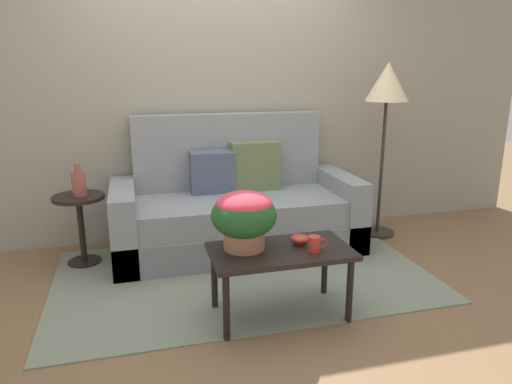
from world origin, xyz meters
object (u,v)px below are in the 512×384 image
object	(u,v)px
potted_plant	(244,215)
coffee_mug	(315,244)
coffee_table	(280,258)
floor_lamp	(387,93)
couch	(236,210)
table_vase	(79,183)
side_table	(80,217)
snack_bowl	(300,239)

from	to	relation	value
potted_plant	coffee_mug	xyz separation A→B (m)	(0.40, -0.16, -0.17)
coffee_table	floor_lamp	xyz separation A→B (m)	(1.36, 1.20, 0.93)
couch	table_vase	distance (m)	1.30
side_table	snack_bowl	bearing A→B (deg)	-38.61
side_table	potted_plant	distance (m)	1.57
side_table	potted_plant	world-z (taller)	potted_plant
side_table	snack_bowl	distance (m)	1.82
couch	coffee_table	size ratio (longest dim) A/B	2.36
potted_plant	floor_lamp	bearing A→B (deg)	35.48
coffee_mug	snack_bowl	xyz separation A→B (m)	(-0.04, 0.14, -0.01)
snack_bowl	table_vase	xyz separation A→B (m)	(-1.41, 1.13, 0.19)
coffee_table	coffee_mug	size ratio (longest dim) A/B	7.21
potted_plant	side_table	bearing A→B (deg)	133.57
couch	coffee_mug	xyz separation A→B (m)	(0.20, -1.31, 0.16)
floor_lamp	potted_plant	size ratio (longest dim) A/B	3.93
coffee_table	table_vase	distance (m)	1.75
snack_bowl	table_vase	world-z (taller)	table_vase
floor_lamp	snack_bowl	xyz separation A→B (m)	(-1.22, -1.14, -0.84)
potted_plant	snack_bowl	distance (m)	0.40
snack_bowl	side_table	bearing A→B (deg)	141.39
coffee_mug	snack_bowl	distance (m)	0.15
coffee_table	coffee_mug	bearing A→B (deg)	-24.80
couch	side_table	size ratio (longest dim) A/B	3.62
snack_bowl	table_vase	bearing A→B (deg)	141.28
coffee_table	couch	bearing A→B (deg)	90.41
couch	potted_plant	bearing A→B (deg)	-100.20
snack_bowl	couch	bearing A→B (deg)	97.49
coffee_table	snack_bowl	distance (m)	0.18
floor_lamp	snack_bowl	world-z (taller)	floor_lamp
floor_lamp	potted_plant	bearing A→B (deg)	-144.52
couch	potted_plant	size ratio (longest dim) A/B	5.12
coffee_table	coffee_mug	world-z (taller)	coffee_mug
potted_plant	snack_bowl	xyz separation A→B (m)	(0.36, -0.02, -0.18)
coffee_mug	table_vase	size ratio (longest dim) A/B	0.47
side_table	floor_lamp	size ratio (longest dim) A/B	0.36
couch	coffee_mug	size ratio (longest dim) A/B	17.03
coffee_table	floor_lamp	distance (m)	2.04
couch	coffee_table	xyz separation A→B (m)	(0.01, -1.22, 0.05)
coffee_mug	table_vase	world-z (taller)	table_vase
side_table	coffee_mug	xyz separation A→B (m)	(1.47, -1.27, 0.11)
table_vase	floor_lamp	bearing A→B (deg)	0.36
couch	potted_plant	world-z (taller)	couch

